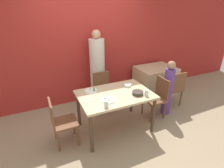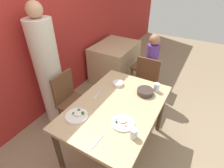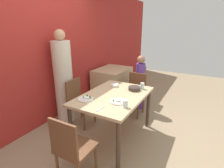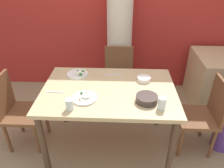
% 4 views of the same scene
% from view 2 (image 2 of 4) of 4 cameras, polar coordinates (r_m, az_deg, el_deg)
% --- Properties ---
extents(ground_plane, '(10.00, 10.00, 0.00)m').
position_cam_2_polar(ground_plane, '(2.54, 1.28, -20.09)').
color(ground_plane, '#998466').
extents(wall_back, '(10.00, 0.06, 2.70)m').
position_cam_2_polar(wall_back, '(2.57, -27.92, 14.34)').
color(wall_back, '#A82823').
rests_on(wall_back, ground_plane).
extents(dining_table, '(1.32, 0.90, 0.77)m').
position_cam_2_polar(dining_table, '(2.03, 1.52, -8.79)').
color(dining_table, tan).
rests_on(dining_table, ground_plane).
extents(chair_adult_spot, '(0.40, 0.40, 0.86)m').
position_cam_2_polar(chair_adult_spot, '(2.58, -13.19, -4.99)').
color(chair_adult_spot, brown).
rests_on(chair_adult_spot, ground_plane).
extents(chair_child_spot, '(0.40, 0.40, 0.86)m').
position_cam_2_polar(chair_child_spot, '(2.90, 10.39, 0.17)').
color(chair_child_spot, brown).
rests_on(chair_child_spot, ground_plane).
extents(person_adult, '(0.34, 0.34, 1.75)m').
position_cam_2_polar(person_adult, '(2.61, -19.86, 3.39)').
color(person_adult, beige).
rests_on(person_adult, ground_plane).
extents(person_child, '(0.20, 0.20, 1.21)m').
position_cam_2_polar(person_child, '(3.06, 12.44, 4.42)').
color(person_child, '#5B3893').
rests_on(person_child, ground_plane).
extents(bowl_curry, '(0.20, 0.20, 0.06)m').
position_cam_2_polar(bowl_curry, '(2.14, 10.77, -2.46)').
color(bowl_curry, '#3D332D').
rests_on(bowl_curry, dining_table).
extents(plate_rice_adult, '(0.23, 0.23, 0.05)m').
position_cam_2_polar(plate_rice_adult, '(1.86, -11.31, -9.90)').
color(plate_rice_adult, white).
rests_on(plate_rice_adult, dining_table).
extents(plate_rice_child, '(0.23, 0.23, 0.05)m').
position_cam_2_polar(plate_rice_child, '(1.76, 3.49, -12.39)').
color(plate_rice_child, white).
rests_on(plate_rice_child, dining_table).
extents(bowl_rice_small, '(0.14, 0.14, 0.04)m').
position_cam_2_polar(bowl_rice_small, '(2.27, 1.96, 0.19)').
color(bowl_rice_small, white).
rests_on(bowl_rice_small, dining_table).
extents(glass_water_tall, '(0.07, 0.07, 0.11)m').
position_cam_2_polar(glass_water_tall, '(2.21, 14.31, -1.11)').
color(glass_water_tall, silver).
rests_on(glass_water_tall, dining_table).
extents(glass_water_short, '(0.07, 0.07, 0.10)m').
position_cam_2_polar(glass_water_short, '(1.63, 7.10, -15.71)').
color(glass_water_short, silver).
rests_on(glass_water_short, dining_table).
extents(fork_steel, '(0.18, 0.04, 0.01)m').
position_cam_2_polar(fork_steel, '(2.11, -4.99, -3.60)').
color(fork_steel, silver).
rests_on(fork_steel, dining_table).
extents(spoon_steel, '(0.18, 0.03, 0.01)m').
position_cam_2_polar(spoon_steel, '(1.63, -4.82, -18.12)').
color(spoon_steel, silver).
rests_on(spoon_steel, dining_table).
extents(background_table, '(0.98, 0.75, 0.74)m').
position_cam_2_polar(background_table, '(3.76, 0.93, 7.43)').
color(background_table, tan).
rests_on(background_table, ground_plane).
extents(chair_background, '(0.40, 0.40, 0.86)m').
position_cam_2_polar(chair_background, '(3.46, 11.34, 6.10)').
color(chair_background, brown).
rests_on(chair_background, ground_plane).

